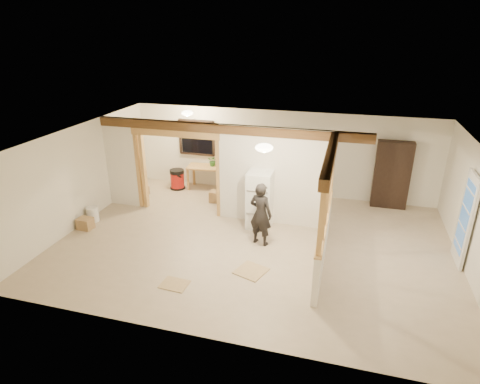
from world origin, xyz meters
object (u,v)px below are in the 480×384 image
(work_table, at_px, (207,178))
(shop_vac, at_px, (177,179))
(refrigerator, at_px, (260,200))
(bookshelf, at_px, (392,175))
(woman, at_px, (261,214))

(work_table, distance_m, shop_vac, 0.94)
(refrigerator, height_order, shop_vac, refrigerator)
(refrigerator, xyz_separation_m, shop_vac, (-3.05, 1.84, -0.42))
(shop_vac, xyz_separation_m, bookshelf, (6.27, 0.34, 0.63))
(work_table, distance_m, bookshelf, 5.38)
(woman, xyz_separation_m, work_table, (-2.34, 2.89, -0.38))
(woman, bearing_deg, work_table, -34.68)
(refrigerator, height_order, woman, woman)
(work_table, height_order, shop_vac, work_table)
(woman, relative_size, bookshelf, 0.80)
(woman, xyz_separation_m, shop_vac, (-3.26, 2.67, -0.44))
(refrigerator, height_order, work_table, refrigerator)
(woman, height_order, work_table, woman)
(woman, bearing_deg, refrigerator, -59.32)
(woman, distance_m, bookshelf, 4.25)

